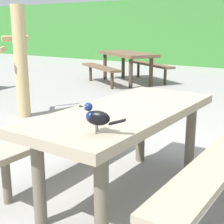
{
  "coord_description": "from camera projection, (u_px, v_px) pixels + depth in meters",
  "views": [
    {
      "loc": [
        1.32,
        -2.38,
        1.36
      ],
      "look_at": [
        0.19,
        -0.7,
        0.84
      ],
      "focal_mm": 53.48,
      "sensor_mm": 36.0,
      "label": 1
    }
  ],
  "objects": [
    {
      "name": "ground_plane",
      "position": [
        138.0,
        184.0,
        2.97
      ],
      "size": [
        60.0,
        60.0,
        0.0
      ],
      "primitive_type": "plane",
      "color": "gray"
    },
    {
      "name": "picnic_table_foreground",
      "position": [
        126.0,
        131.0,
        2.64
      ],
      "size": [
        1.7,
        1.81,
        0.74
      ],
      "color": "gray",
      "rests_on": "ground"
    },
    {
      "name": "bird_grackle",
      "position": [
        96.0,
        117.0,
        1.97
      ],
      "size": [
        0.28,
        0.12,
        0.18
      ],
      "color": "black",
      "rests_on": "picnic_table_foreground"
    },
    {
      "name": "picnic_table_mid_left",
      "position": [
        127.0,
        60.0,
        8.13
      ],
      "size": [
        2.33,
        2.32,
        0.74
      ],
      "color": "brown",
      "rests_on": "ground"
    },
    {
      "name": "stalk_post_left_side",
      "position": [
        21.0,
        62.0,
        4.98
      ],
      "size": [
        0.45,
        0.66,
        1.67
      ],
      "color": "tan",
      "rests_on": "ground"
    }
  ]
}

